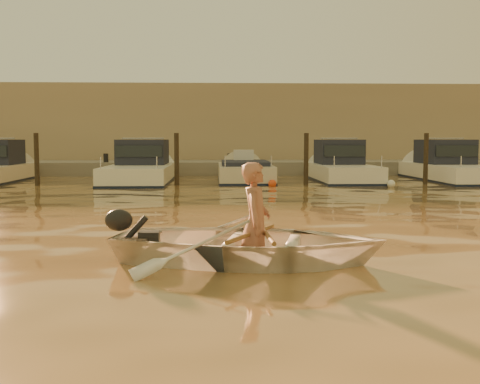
{
  "coord_description": "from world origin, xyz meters",
  "views": [
    {
      "loc": [
        1.26,
        -9.33,
        1.76
      ],
      "look_at": [
        1.75,
        2.15,
        0.75
      ],
      "focal_mm": 45.0,
      "sensor_mm": 36.0,
      "label": 1
    }
  ],
  "objects_px": {
    "moored_boat_3": "(245,176)",
    "moored_boat_5": "(450,166)",
    "dinghy": "(249,243)",
    "moored_boat_4": "(341,166)",
    "person": "(256,223)",
    "moored_boat_2": "(141,166)",
    "waterfront_building": "(194,129)"
  },
  "relations": [
    {
      "from": "moored_boat_3",
      "to": "moored_boat_5",
      "type": "height_order",
      "value": "moored_boat_5"
    },
    {
      "from": "dinghy",
      "to": "moored_boat_3",
      "type": "relative_size",
      "value": 0.62
    },
    {
      "from": "moored_boat_4",
      "to": "moored_boat_5",
      "type": "distance_m",
      "value": 4.7
    },
    {
      "from": "person",
      "to": "moored_boat_2",
      "type": "relative_size",
      "value": 0.21
    },
    {
      "from": "moored_boat_2",
      "to": "moored_boat_5",
      "type": "distance_m",
      "value": 13.18
    },
    {
      "from": "moored_boat_3",
      "to": "moored_boat_5",
      "type": "bearing_deg",
      "value": 0.0
    },
    {
      "from": "moored_boat_3",
      "to": "waterfront_building",
      "type": "xyz_separation_m",
      "value": [
        -2.53,
        11.0,
        2.17
      ]
    },
    {
      "from": "moored_boat_3",
      "to": "moored_boat_4",
      "type": "height_order",
      "value": "moored_boat_4"
    },
    {
      "from": "person",
      "to": "dinghy",
      "type": "bearing_deg",
      "value": 90.0
    },
    {
      "from": "dinghy",
      "to": "moored_boat_2",
      "type": "height_order",
      "value": "moored_boat_2"
    },
    {
      "from": "moored_boat_3",
      "to": "waterfront_building",
      "type": "distance_m",
      "value": 11.49
    },
    {
      "from": "moored_boat_2",
      "to": "waterfront_building",
      "type": "height_order",
      "value": "waterfront_building"
    },
    {
      "from": "moored_boat_2",
      "to": "moored_boat_3",
      "type": "height_order",
      "value": "moored_boat_2"
    },
    {
      "from": "moored_boat_2",
      "to": "moored_boat_3",
      "type": "relative_size",
      "value": 1.33
    },
    {
      "from": "dinghy",
      "to": "person",
      "type": "relative_size",
      "value": 2.22
    },
    {
      "from": "dinghy",
      "to": "moored_boat_3",
      "type": "bearing_deg",
      "value": 8.84
    },
    {
      "from": "moored_boat_5",
      "to": "moored_boat_2",
      "type": "bearing_deg",
      "value": 180.0
    },
    {
      "from": "moored_boat_5",
      "to": "waterfront_building",
      "type": "relative_size",
      "value": 0.17
    },
    {
      "from": "moored_boat_3",
      "to": "dinghy",
      "type": "bearing_deg",
      "value": -92.66
    },
    {
      "from": "moored_boat_2",
      "to": "moored_boat_5",
      "type": "height_order",
      "value": "same"
    },
    {
      "from": "moored_boat_3",
      "to": "moored_boat_4",
      "type": "xyz_separation_m",
      "value": [
        4.12,
        0.0,
        0.4
      ]
    },
    {
      "from": "moored_boat_4",
      "to": "waterfront_building",
      "type": "xyz_separation_m",
      "value": [
        -6.65,
        11.0,
        1.77
      ]
    },
    {
      "from": "dinghy",
      "to": "moored_boat_5",
      "type": "height_order",
      "value": "moored_boat_5"
    },
    {
      "from": "moored_boat_3",
      "to": "moored_boat_4",
      "type": "bearing_deg",
      "value": 0.0
    },
    {
      "from": "moored_boat_5",
      "to": "dinghy",
      "type": "bearing_deg",
      "value": -119.69
    },
    {
      "from": "person",
      "to": "moored_boat_4",
      "type": "distance_m",
      "value": 17.54
    },
    {
      "from": "moored_boat_2",
      "to": "person",
      "type": "bearing_deg",
      "value": -77.74
    },
    {
      "from": "moored_boat_2",
      "to": "moored_boat_3",
      "type": "xyz_separation_m",
      "value": [
        4.35,
        0.0,
        -0.4
      ]
    },
    {
      "from": "moored_boat_2",
      "to": "moored_boat_3",
      "type": "distance_m",
      "value": 4.37
    },
    {
      "from": "moored_boat_3",
      "to": "waterfront_building",
      "type": "relative_size",
      "value": 0.14
    },
    {
      "from": "person",
      "to": "moored_boat_2",
      "type": "distance_m",
      "value": 17.27
    },
    {
      "from": "moored_boat_4",
      "to": "person",
      "type": "bearing_deg",
      "value": -105.9
    }
  ]
}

